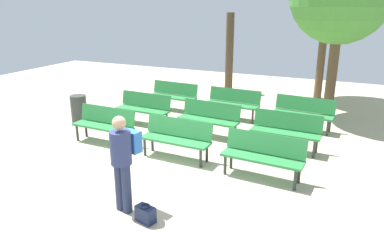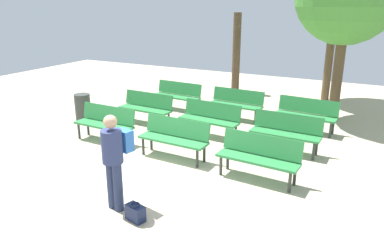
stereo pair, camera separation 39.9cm
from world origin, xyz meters
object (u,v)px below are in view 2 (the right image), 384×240
Objects in this scene: bench_r0_c0 at (106,121)px; handbag at (135,213)px; tree_2 at (236,53)px; bench_r1_c1 at (210,117)px; bench_r0_c1 at (175,136)px; bench_r1_c2 at (286,130)px; bench_r2_c0 at (178,94)px; bench_r2_c1 at (236,102)px; trash_bin at (83,108)px; bench_r1_c0 at (146,106)px; visitor_with_backpack at (114,157)px; bench_r0_c2 at (259,155)px; bench_r2_c2 at (307,113)px.

bench_r0_c0 is 3.79m from handbag.
bench_r1_c1 is at bearing -76.35° from tree_2.
bench_r0_c1 is 1.00× the size of bench_r1_c2.
bench_r0_c0 is 0.99× the size of bench_r2_c0.
bench_r2_c1 reaches higher than trash_bin.
bench_r1_c0 is at bearing 121.77° from handbag.
bench_r1_c0 is 2.66m from bench_r2_c1.
bench_r1_c0 is at bearing -179.14° from bench_r1_c1.
bench_r1_c0 and bench_r1_c2 have the same top height.
bench_r2_c1 is at bearing 94.81° from handbag.
bench_r1_c1 is 1.01× the size of bench_r1_c2.
bench_r0_c1 is at bearing -16.25° from trash_bin.
bench_r0_c1 is 0.99× the size of bench_r2_c0.
visitor_with_backpack is at bearing -45.25° from bench_r0_c0.
bench_r0_c2 is 5.82m from trash_bin.
bench_r1_c2 is 0.99× the size of bench_r2_c2.
tree_2 is (0.91, 6.68, 0.99)m from bench_r0_c0.
bench_r0_c1 is at bearing -89.78° from bench_r1_c1.
handbag is at bearing 172.70° from visitor_with_backpack.
bench_r1_c1 is at bearing 87.92° from bench_r0_c1.
bench_r1_c0 is (-1.94, 1.77, 0.00)m from bench_r0_c1.
bench_r0_c1 is 2.01× the size of trash_bin.
bench_r2_c2 is 5.06m from tree_2.
tree_2 is (-1.34, 3.46, 0.99)m from bench_r2_c1.
bench_r1_c0 reaches higher than trash_bin.
bench_r0_c2 and bench_r2_c1 have the same top height.
bench_r1_c2 and bench_r2_c1 have the same top height.
bench_r1_c1 is 2.67m from bench_r2_c0.
trash_bin is at bearing -124.15° from bench_r2_c0.
bench_r0_c0 and bench_r1_c1 have the same top height.
visitor_with_backpack is (2.24, -2.42, 0.43)m from bench_r0_c0.
bench_r0_c1 is at bearing -39.81° from bench_r1_c0.
bench_r2_c2 is at bearing 39.90° from bench_r1_c1.
visitor_with_backpack is at bearing -105.95° from bench_r2_c2.
trash_bin is at bearing -173.66° from bench_r1_c2.
bench_r2_c2 is 2.03× the size of trash_bin.
visitor_with_backpack reaches higher than bench_r2_c1.
bench_r0_c0 is 1.92m from trash_bin.
bench_r0_c1 is at bearing 105.59° from handbag.
handbag is (0.49, -5.82, -0.37)m from bench_r2_c1.
trash_bin reaches higher than handbag.
bench_r0_c1 is 2.62m from bench_r1_c0.
tree_2 reaches higher than bench_r0_c2.
handbag is (-1.57, -5.65, -0.37)m from bench_r2_c2.
handbag is at bearing -72.37° from bench_r0_c1.
bench_r2_c0 reaches higher than handbag.
trash_bin is at bearing -155.91° from bench_r2_c2.
trash_bin is at bearing -146.81° from bench_r2_c1.
bench_r1_c0 is 4.43m from bench_r2_c2.
bench_r2_c2 is at bearing -98.34° from visitor_with_backpack.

